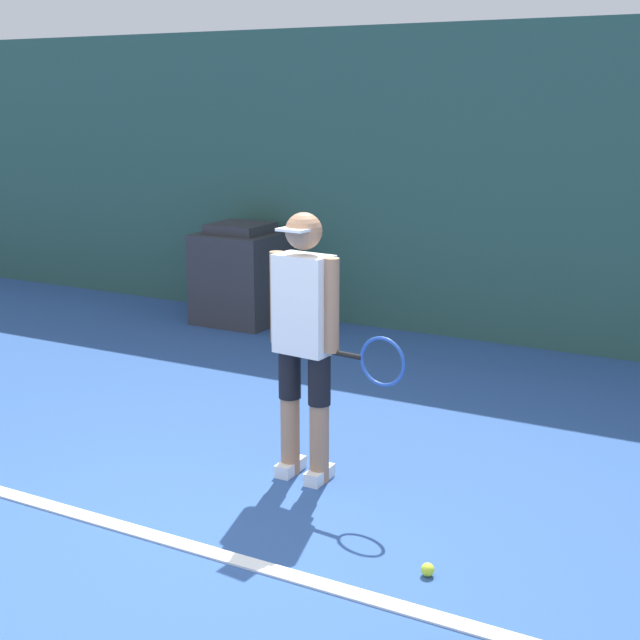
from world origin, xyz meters
TOP-DOWN VIEW (x-y plane):
  - ground_plane at (0.00, 0.00)m, footprint 24.00×24.00m
  - back_wall at (0.00, 4.65)m, footprint 24.00×0.10m
  - court_baseline at (0.00, -0.05)m, footprint 21.60×0.10m
  - tennis_player at (0.11, 1.02)m, footprint 0.93×0.30m
  - tennis_ball at (1.22, 0.28)m, footprint 0.07×0.07m
  - covered_chair at (-2.42, 4.15)m, footprint 0.82×0.79m

SIDE VIEW (x-z plane):
  - ground_plane at x=0.00m, z-range 0.00..0.00m
  - court_baseline at x=0.00m, z-range 0.00..0.01m
  - tennis_ball at x=1.22m, z-range 0.00..0.07m
  - covered_chair at x=-2.42m, z-range -0.02..1.01m
  - tennis_player at x=0.11m, z-range 0.09..1.75m
  - back_wall at x=0.00m, z-range 0.00..2.97m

